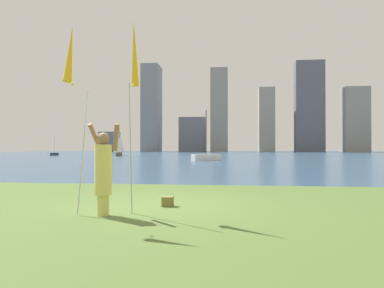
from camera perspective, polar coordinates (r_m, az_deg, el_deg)
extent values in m
cube|color=#2D4C6B|center=(70.07, 5.15, -1.67)|extent=(120.00, 115.72, 0.12)
cube|color=#263316|center=(12.35, -1.17, -6.82)|extent=(120.00, 0.70, 0.02)
cylinder|color=#D8CC66|center=(7.04, -14.42, -9.70)|extent=(0.23, 0.23, 0.41)
cylinder|color=#D8CC66|center=(6.96, -14.41, -4.09)|extent=(0.33, 0.33, 0.97)
sphere|color=#936B51|center=(6.95, -14.40, 0.88)|extent=(0.24, 0.24, 0.24)
cylinder|color=#936B51|center=(7.15, -15.59, 1.04)|extent=(0.24, 0.38, 0.56)
cylinder|color=#936B51|center=(7.01, -12.39, 1.06)|extent=(0.24, 0.38, 0.56)
cylinder|color=#B2B2B7|center=(7.31, -17.50, -1.06)|extent=(0.02, 0.50, 2.47)
cone|color=yellow|center=(7.00, -19.45, 13.92)|extent=(0.16, 0.37, 1.12)
sphere|color=yellow|center=(6.98, -19.08, 9.30)|extent=(0.06, 0.06, 0.06)
cylinder|color=#B2B2B7|center=(6.97, -10.07, -0.79)|extent=(0.02, 0.23, 2.58)
cone|color=yellow|center=(7.47, -9.46, 14.55)|extent=(0.16, 0.27, 1.37)
sphere|color=yellow|center=(7.27, -9.59, 9.48)|extent=(0.06, 0.06, 0.06)
cube|color=olive|center=(7.89, -4.01, -9.42)|extent=(0.25, 0.21, 0.22)
cube|color=#333D51|center=(60.26, -21.69, -1.55)|extent=(0.59, 1.72, 0.45)
cylinder|color=silver|center=(60.25, -21.68, 0.04)|extent=(0.06, 0.06, 2.91)
cube|color=white|center=(34.04, 2.35, -2.22)|extent=(2.85, 2.52, 0.65)
cylinder|color=#47474C|center=(34.06, 2.35, 1.97)|extent=(0.09, 0.09, 4.33)
cube|color=brown|center=(54.27, -11.91, -1.63)|extent=(1.17, 3.19, 0.56)
cylinder|color=#47474C|center=(54.28, -11.90, 0.87)|extent=(0.09, 0.09, 4.18)
cone|color=white|center=(54.50, -11.88, 0.38)|extent=(1.86, 1.86, 3.25)
cube|color=slate|center=(110.17, -13.40, 0.35)|extent=(5.27, 5.41, 6.04)
cube|color=gray|center=(107.05, -6.66, 5.79)|extent=(5.08, 7.54, 26.23)
cube|color=slate|center=(105.72, 0.09, 1.55)|extent=(7.83, 5.57, 10.38)
cube|color=gray|center=(102.94, 4.50, 5.56)|extent=(5.02, 4.30, 24.53)
cube|color=gray|center=(105.91, 12.10, 3.86)|extent=(4.57, 6.31, 18.88)
cube|color=#565B66|center=(103.55, 18.73, 5.85)|extent=(7.88, 3.65, 25.60)
cube|color=gray|center=(105.31, 25.19, 3.60)|extent=(6.51, 5.66, 17.69)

